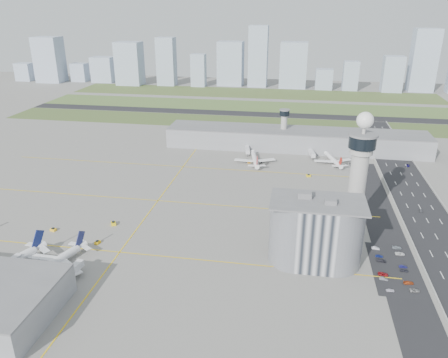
% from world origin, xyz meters
% --- Properties ---
extents(ground, '(1000.00, 1000.00, 0.00)m').
position_xyz_m(ground, '(0.00, 0.00, 0.00)').
color(ground, gray).
extents(grass_strip_0, '(480.00, 50.00, 0.08)m').
position_xyz_m(grass_strip_0, '(-20.00, 225.00, 0.04)').
color(grass_strip_0, '#3F5427').
rests_on(grass_strip_0, ground).
extents(grass_strip_1, '(480.00, 60.00, 0.08)m').
position_xyz_m(grass_strip_1, '(-20.00, 300.00, 0.04)').
color(grass_strip_1, '#4B6931').
rests_on(grass_strip_1, ground).
extents(grass_strip_2, '(480.00, 70.00, 0.08)m').
position_xyz_m(grass_strip_2, '(-20.00, 380.00, 0.04)').
color(grass_strip_2, '#4A602D').
rests_on(grass_strip_2, ground).
extents(runway, '(480.00, 22.00, 0.10)m').
position_xyz_m(runway, '(-20.00, 262.00, 0.06)').
color(runway, black).
rests_on(runway, ground).
extents(highway, '(28.00, 500.00, 0.10)m').
position_xyz_m(highway, '(115.00, 0.00, 0.05)').
color(highway, black).
rests_on(highway, ground).
extents(barrier_left, '(0.60, 500.00, 1.20)m').
position_xyz_m(barrier_left, '(101.00, 0.00, 0.60)').
color(barrier_left, '#9E9E99').
rests_on(barrier_left, ground).
extents(landside_road, '(18.00, 260.00, 0.08)m').
position_xyz_m(landside_road, '(90.00, -10.00, 0.04)').
color(landside_road, black).
rests_on(landside_road, ground).
extents(parking_lot, '(20.00, 44.00, 0.10)m').
position_xyz_m(parking_lot, '(88.00, -22.00, 0.05)').
color(parking_lot, black).
rests_on(parking_lot, ground).
extents(taxiway_line_h_0, '(260.00, 0.60, 0.01)m').
position_xyz_m(taxiway_line_h_0, '(-40.00, -30.00, 0.01)').
color(taxiway_line_h_0, yellow).
rests_on(taxiway_line_h_0, ground).
extents(taxiway_line_h_1, '(260.00, 0.60, 0.01)m').
position_xyz_m(taxiway_line_h_1, '(-40.00, 30.00, 0.01)').
color(taxiway_line_h_1, yellow).
rests_on(taxiway_line_h_1, ground).
extents(taxiway_line_h_2, '(260.00, 0.60, 0.01)m').
position_xyz_m(taxiway_line_h_2, '(-40.00, 90.00, 0.01)').
color(taxiway_line_h_2, yellow).
rests_on(taxiway_line_h_2, ground).
extents(taxiway_line_v, '(0.60, 260.00, 0.01)m').
position_xyz_m(taxiway_line_v, '(-40.00, 30.00, 0.01)').
color(taxiway_line_v, yellow).
rests_on(taxiway_line_v, ground).
extents(control_tower, '(14.00, 14.00, 64.50)m').
position_xyz_m(control_tower, '(72.00, 8.00, 35.04)').
color(control_tower, '#ADAAA5').
rests_on(control_tower, ground).
extents(secondary_tower, '(8.60, 8.60, 31.90)m').
position_xyz_m(secondary_tower, '(30.00, 150.00, 18.80)').
color(secondary_tower, '#ADAAA5').
rests_on(secondary_tower, ground).
extents(admin_building, '(42.00, 24.00, 33.50)m').
position_xyz_m(admin_building, '(51.99, -22.00, 15.30)').
color(admin_building, '#B2B2B7').
rests_on(admin_building, ground).
extents(terminal_pier, '(210.00, 32.00, 15.80)m').
position_xyz_m(terminal_pier, '(40.00, 148.00, 7.90)').
color(terminal_pier, gray).
rests_on(terminal_pier, ground).
extents(airplane_near_b, '(51.17, 54.88, 12.36)m').
position_xyz_m(airplane_near_b, '(-83.92, -55.69, 6.18)').
color(airplane_near_b, white).
rests_on(airplane_near_b, ground).
extents(airplane_near_c, '(43.17, 46.80, 10.75)m').
position_xyz_m(airplane_near_c, '(-63.60, -48.28, 5.38)').
color(airplane_near_c, white).
rests_on(airplane_near_c, ground).
extents(airplane_far_a, '(37.63, 41.95, 10.25)m').
position_xyz_m(airplane_far_a, '(10.89, 108.19, 5.13)').
color(airplane_far_a, white).
rests_on(airplane_far_a, ground).
extents(airplane_far_b, '(37.37, 40.83, 9.53)m').
position_xyz_m(airplane_far_b, '(68.74, 117.36, 4.77)').
color(airplane_far_b, white).
rests_on(airplane_far_b, ground).
extents(jet_bridge_near_2, '(5.39, 14.31, 5.70)m').
position_xyz_m(jet_bridge_near_2, '(-53.00, -61.00, 2.85)').
color(jet_bridge_near_2, silver).
rests_on(jet_bridge_near_2, ground).
extents(jet_bridge_far_0, '(5.39, 14.31, 5.70)m').
position_xyz_m(jet_bridge_far_0, '(2.00, 132.00, 2.85)').
color(jet_bridge_far_0, silver).
rests_on(jet_bridge_far_0, ground).
extents(jet_bridge_far_1, '(5.39, 14.31, 5.70)m').
position_xyz_m(jet_bridge_far_1, '(52.00, 132.00, 2.85)').
color(jet_bridge_far_1, silver).
rests_on(jet_bridge_far_1, ground).
extents(tug_1, '(3.30, 2.59, 1.71)m').
position_xyz_m(tug_1, '(-82.76, -15.69, 0.86)').
color(tug_1, yellow).
rests_on(tug_1, ground).
extents(tug_2, '(2.61, 3.25, 1.66)m').
position_xyz_m(tug_2, '(-54.01, -24.08, 0.83)').
color(tug_2, '#EDB10D').
rests_on(tug_2, ground).
extents(tug_3, '(3.78, 4.23, 2.04)m').
position_xyz_m(tug_3, '(-54.14, -3.92, 1.02)').
color(tug_3, yellow).
rests_on(tug_3, ground).
extents(tug_4, '(4.02, 3.66, 1.93)m').
position_xyz_m(tug_4, '(7.24, 106.63, 0.96)').
color(tug_4, orange).
rests_on(tug_4, ground).
extents(tug_5, '(3.48, 2.89, 1.74)m').
position_xyz_m(tug_5, '(50.65, 85.83, 0.87)').
color(tug_5, gold).
rests_on(tug_5, ground).
extents(car_lot_0, '(3.50, 1.76, 1.14)m').
position_xyz_m(car_lot_0, '(83.26, -40.04, 0.57)').
color(car_lot_0, silver).
rests_on(car_lot_0, ground).
extents(car_lot_1, '(3.77, 1.65, 1.20)m').
position_xyz_m(car_lot_1, '(81.93, -32.04, 0.60)').
color(car_lot_1, slate).
rests_on(car_lot_1, ground).
extents(car_lot_2, '(4.66, 2.63, 1.23)m').
position_xyz_m(car_lot_2, '(82.22, -28.41, 0.61)').
color(car_lot_2, maroon).
rests_on(car_lot_2, ground).
extents(car_lot_3, '(4.61, 2.31, 1.28)m').
position_xyz_m(car_lot_3, '(83.28, -17.15, 0.64)').
color(car_lot_3, '#25252C').
rests_on(car_lot_3, ground).
extents(car_lot_4, '(3.48, 1.44, 1.18)m').
position_xyz_m(car_lot_4, '(82.86, -13.16, 0.59)').
color(car_lot_4, navy).
rests_on(car_lot_4, ground).
extents(car_lot_5, '(4.05, 1.73, 1.30)m').
position_xyz_m(car_lot_5, '(82.17, -6.15, 0.65)').
color(car_lot_5, silver).
rests_on(car_lot_5, ground).
extents(car_lot_6, '(4.29, 2.15, 1.16)m').
position_xyz_m(car_lot_6, '(93.21, -38.48, 0.58)').
color(car_lot_6, gray).
rests_on(car_lot_6, ground).
extents(car_lot_7, '(4.53, 2.42, 1.25)m').
position_xyz_m(car_lot_7, '(91.95, -33.22, 0.62)').
color(car_lot_7, '#B04119').
rests_on(car_lot_7, ground).
extents(car_lot_8, '(3.53, 1.57, 1.18)m').
position_xyz_m(car_lot_8, '(92.07, -23.81, 0.59)').
color(car_lot_8, '#252630').
rests_on(car_lot_8, ground).
extents(car_lot_9, '(3.69, 1.60, 1.18)m').
position_xyz_m(car_lot_9, '(92.15, -20.68, 0.59)').
color(car_lot_9, '#15154D').
rests_on(car_lot_9, ground).
extents(car_lot_10, '(4.45, 2.07, 1.23)m').
position_xyz_m(car_lot_10, '(92.91, -9.51, 0.62)').
color(car_lot_10, white).
rests_on(car_lot_10, ground).
extents(car_lot_11, '(4.62, 2.40, 1.28)m').
position_xyz_m(car_lot_11, '(92.58, -3.87, 0.64)').
color(car_lot_11, gray).
rests_on(car_lot_11, ground).
extents(car_hw_1, '(1.72, 3.91, 1.25)m').
position_xyz_m(car_hw_1, '(114.05, 41.17, 0.63)').
color(car_hw_1, '#26262A').
rests_on(car_hw_1, ground).
extents(car_hw_2, '(2.82, 4.84, 1.27)m').
position_xyz_m(car_hw_2, '(123.05, 119.33, 0.63)').
color(car_hw_2, navy).
rests_on(car_hw_2, ground).
extents(car_hw_4, '(2.12, 4.01, 1.30)m').
position_xyz_m(car_hw_4, '(107.69, 179.61, 0.65)').
color(car_hw_4, '#93969B').
rests_on(car_hw_4, ground).
extents(skyline_bldg_0, '(24.05, 19.24, 26.50)m').
position_xyz_m(skyline_bldg_0, '(-377.77, 421.70, 13.25)').
color(skyline_bldg_0, '#9EADC1').
rests_on(skyline_bldg_0, ground).
extents(skyline_bldg_1, '(37.63, 30.10, 65.60)m').
position_xyz_m(skyline_bldg_1, '(-331.22, 417.61, 32.80)').
color(skyline_bldg_1, '#9EADC1').
rests_on(skyline_bldg_1, ground).
extents(skyline_bldg_2, '(22.81, 18.25, 26.79)m').
position_xyz_m(skyline_bldg_2, '(-291.25, 430.16, 13.39)').
color(skyline_bldg_2, '#9EADC1').
rests_on(skyline_bldg_2, ground).
extents(skyline_bldg_3, '(32.30, 25.84, 36.93)m').
position_xyz_m(skyline_bldg_3, '(-252.58, 431.35, 18.47)').
color(skyline_bldg_3, '#9EADC1').
rests_on(skyline_bldg_3, ground).
extents(skyline_bldg_4, '(35.81, 28.65, 60.36)m').
position_xyz_m(skyline_bldg_4, '(-204.47, 415.19, 30.18)').
color(skyline_bldg_4, '#9EADC1').
rests_on(skyline_bldg_4, ground).
extents(skyline_bldg_5, '(25.49, 20.39, 66.89)m').
position_xyz_m(skyline_bldg_5, '(-150.11, 419.66, 33.44)').
color(skyline_bldg_5, '#9EADC1').
rests_on(skyline_bldg_5, ground).
extents(skyline_bldg_6, '(20.04, 16.03, 45.20)m').
position_xyz_m(skyline_bldg_6, '(-102.68, 417.90, 22.60)').
color(skyline_bldg_6, '#9EADC1').
rests_on(skyline_bldg_6, ground).
extents(skyline_bldg_7, '(35.76, 28.61, 61.22)m').
position_xyz_m(skyline_bldg_7, '(-59.44, 436.89, 30.61)').
color(skyline_bldg_7, '#9EADC1').
rests_on(skyline_bldg_7, ground).
extents(skyline_bldg_8, '(26.33, 21.06, 83.39)m').
position_xyz_m(skyline_bldg_8, '(-19.42, 431.56, 41.69)').
color(skyline_bldg_8, '#9EADC1').
rests_on(skyline_bldg_8, ground).
extents(skyline_bldg_9, '(36.96, 29.57, 62.11)m').
position_xyz_m(skyline_bldg_9, '(30.27, 432.32, 31.06)').
color(skyline_bldg_9, '#9EADC1').
rests_on(skyline_bldg_9, ground).
extents(skyline_bldg_10, '(23.01, 18.41, 27.75)m').
position_xyz_m(skyline_bldg_10, '(73.27, 423.68, 13.87)').
color(skyline_bldg_10, '#9EADC1').
rests_on(skyline_bldg_10, ground).
extents(skyline_bldg_11, '(20.22, 16.18, 38.97)m').
position_xyz_m(skyline_bldg_11, '(108.28, 423.34, 19.48)').
color(skyline_bldg_11, '#9EADC1').
rests_on(skyline_bldg_11, ground).
extents(skyline_bldg_12, '(26.14, 20.92, 46.89)m').
position_xyz_m(skyline_bldg_12, '(162.17, 421.29, 23.44)').
color(skyline_bldg_12, '#9EADC1').
rests_on(skyline_bldg_12, ground).
extents(skyline_bldg_13, '(32.26, 25.81, 81.20)m').
position_xyz_m(skyline_bldg_13, '(201.27, 433.27, 40.60)').
color(skyline_bldg_13, '#9EADC1').
rests_on(skyline_bldg_13, ground).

